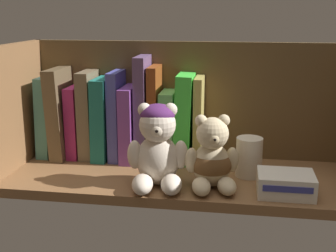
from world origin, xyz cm
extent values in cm
cube|color=brown|center=(0.00, 0.00, 1.00)|extent=(70.08, 26.24, 2.00)
cube|color=brown|center=(0.00, 13.72, 14.32)|extent=(72.48, 1.20, 28.64)
cube|color=brown|center=(-35.84, 0.00, 14.32)|extent=(1.60, 28.64, 28.64)
cube|color=teal|center=(-32.10, 9.67, 11.33)|extent=(3.47, 10.98, 18.74)
cube|color=brown|center=(-28.63, 9.67, 12.35)|extent=(3.93, 14.28, 20.80)
cube|color=#A12360|center=(-25.33, 9.67, 10.27)|extent=(2.55, 10.67, 16.54)
cube|color=brown|center=(-22.17, 9.67, 12.06)|extent=(2.90, 11.09, 20.11)
cube|color=#1C6C62|center=(-18.65, 9.67, 11.35)|extent=(3.66, 12.74, 18.76)
cube|color=#4C50A8|center=(-15.41, 9.67, 12.13)|extent=(2.31, 11.59, 20.25)
cube|color=purple|center=(-12.41, 9.67, 10.47)|extent=(2.82, 13.59, 16.94)
cube|color=#5D446A|center=(-9.34, 9.67, 13.87)|extent=(2.46, 11.44, 23.74)
cube|color=brown|center=(-6.66, 9.67, 12.79)|extent=(2.04, 10.56, 21.58)
cube|color=#62B760|center=(-3.61, 9.67, 9.98)|extent=(3.19, 10.13, 15.95)
cube|color=green|center=(0.17, 9.67, 11.94)|extent=(4.11, 10.46, 19.97)
cube|color=tan|center=(3.24, 9.67, 11.66)|extent=(1.77, 9.86, 19.32)
ellipsoid|color=beige|center=(-3.35, -5.84, 6.98)|extent=(8.46, 7.77, 9.96)
sphere|color=beige|center=(-3.28, -6.34, 14.30)|extent=(7.08, 7.08, 7.08)
sphere|color=beige|center=(-5.80, -6.19, 17.06)|extent=(2.66, 2.66, 2.66)
sphere|color=beige|center=(-0.90, -5.49, 17.06)|extent=(2.66, 2.66, 2.66)
sphere|color=beige|center=(-2.93, -8.82, 13.88)|extent=(2.66, 2.66, 2.66)
sphere|color=black|center=(-2.80, -9.74, 13.95)|extent=(0.93, 0.93, 0.93)
ellipsoid|color=beige|center=(-5.39, -10.91, 3.77)|extent=(4.88, 7.13, 3.54)
ellipsoid|color=beige|center=(0.03, -10.14, 3.77)|extent=(4.88, 7.13, 3.54)
ellipsoid|color=beige|center=(-7.72, -6.97, 8.22)|extent=(3.25, 3.25, 5.75)
ellipsoid|color=beige|center=(1.16, -5.70, 8.22)|extent=(3.25, 3.25, 5.75)
ellipsoid|color=#52235D|center=(-3.35, -5.84, 16.25)|extent=(6.73, 6.73, 3.89)
ellipsoid|color=beige|center=(7.13, -5.25, 6.37)|extent=(7.43, 6.81, 8.74)
sphere|color=beige|center=(7.22, -5.68, 12.79)|extent=(6.21, 6.21, 6.21)
sphere|color=beige|center=(5.00, -5.69, 15.22)|extent=(2.33, 2.33, 2.33)
sphere|color=beige|center=(9.26, -4.81, 15.22)|extent=(2.33, 2.33, 2.33)
sphere|color=beige|center=(7.66, -7.84, 12.42)|extent=(2.33, 2.33, 2.33)
sphere|color=black|center=(7.82, -8.64, 12.48)|extent=(0.82, 0.82, 0.82)
ellipsoid|color=beige|center=(5.61, -9.80, 3.55)|extent=(4.59, 6.41, 3.11)
ellipsoid|color=beige|center=(10.32, -8.83, 3.55)|extent=(4.59, 6.41, 3.11)
ellipsoid|color=beige|center=(3.37, -6.47, 7.46)|extent=(2.98, 2.98, 5.05)
ellipsoid|color=beige|center=(11.07, -4.89, 7.46)|extent=(2.98, 2.98, 5.05)
ellipsoid|color=brown|center=(7.13, -5.25, 6.59)|extent=(8.04, 7.43, 6.12)
cylinder|color=silver|center=(14.45, 1.47, 6.11)|extent=(5.42, 5.42, 8.21)
cube|color=silver|center=(21.17, -7.21, 4.05)|extent=(10.39, 7.96, 4.11)
cube|color=#33388C|center=(21.17, -11.27, 4.57)|extent=(8.83, 0.16, 1.15)
camera|label=1|loc=(11.86, -88.44, 35.73)|focal=48.24mm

